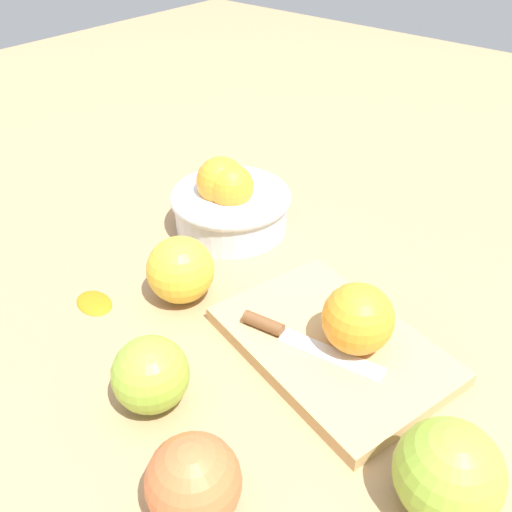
# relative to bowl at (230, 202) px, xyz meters

# --- Properties ---
(ground_plane) EXTENTS (2.40, 2.40, 0.00)m
(ground_plane) POSITION_rel_bowl_xyz_m (0.15, -0.11, -0.04)
(ground_plane) COLOR tan
(bowl) EXTENTS (0.16, 0.16, 0.10)m
(bowl) POSITION_rel_bowl_xyz_m (0.00, 0.00, 0.00)
(bowl) COLOR silver
(bowl) RESTS_ON ground_plane
(cutting_board) EXTENTS (0.27, 0.21, 0.02)m
(cutting_board) POSITION_rel_bowl_xyz_m (0.24, -0.11, -0.03)
(cutting_board) COLOR tan
(cutting_board) RESTS_ON ground_plane
(orange_on_board) EXTENTS (0.07, 0.07, 0.07)m
(orange_on_board) POSITION_rel_bowl_xyz_m (0.26, -0.10, 0.01)
(orange_on_board) COLOR orange
(orange_on_board) RESTS_ON cutting_board
(knife) EXTENTS (0.16, 0.04, 0.01)m
(knife) POSITION_rel_bowl_xyz_m (0.21, -0.14, -0.02)
(knife) COLOR silver
(knife) RESTS_ON cutting_board
(apple_front_right) EXTENTS (0.08, 0.08, 0.08)m
(apple_front_right) POSITION_rel_bowl_xyz_m (0.40, -0.20, 0.00)
(apple_front_right) COLOR #8EB738
(apple_front_right) RESTS_ON ground_plane
(apple_front_left) EXTENTS (0.08, 0.08, 0.08)m
(apple_front_left) POSITION_rel_bowl_xyz_m (0.06, -0.15, -0.00)
(apple_front_left) COLOR gold
(apple_front_left) RESTS_ON ground_plane
(apple_front_center) EXTENTS (0.07, 0.07, 0.07)m
(apple_front_center) POSITION_rel_bowl_xyz_m (0.15, -0.27, -0.00)
(apple_front_center) COLOR #8EB738
(apple_front_center) RESTS_ON ground_plane
(apple_front_right_2) EXTENTS (0.07, 0.07, 0.07)m
(apple_front_right_2) POSITION_rel_bowl_xyz_m (0.26, -0.32, -0.00)
(apple_front_right_2) COLOR #CC6638
(apple_front_right_2) RESTS_ON ground_plane
(citrus_peel) EXTENTS (0.06, 0.04, 0.01)m
(citrus_peel) POSITION_rel_bowl_xyz_m (-0.01, -0.22, -0.04)
(citrus_peel) COLOR orange
(citrus_peel) RESTS_ON ground_plane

